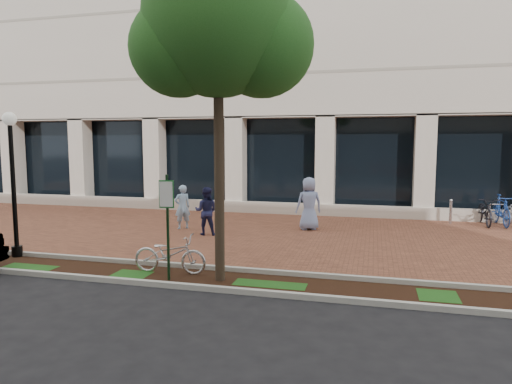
% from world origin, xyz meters
% --- Properties ---
extents(ground, '(120.00, 120.00, 0.00)m').
position_xyz_m(ground, '(0.00, 0.00, 0.00)').
color(ground, black).
rests_on(ground, ground).
extents(brick_plaza, '(40.00, 9.00, 0.01)m').
position_xyz_m(brick_plaza, '(0.00, 0.00, 0.01)').
color(brick_plaza, brown).
rests_on(brick_plaza, ground).
extents(planting_strip, '(40.00, 1.50, 0.01)m').
position_xyz_m(planting_strip, '(0.00, -5.25, 0.01)').
color(planting_strip, black).
rests_on(planting_strip, ground).
extents(curb_plaza_side, '(40.00, 0.12, 0.12)m').
position_xyz_m(curb_plaza_side, '(0.00, -4.50, 0.06)').
color(curb_plaza_side, '#B9B9AF').
rests_on(curb_plaza_side, ground).
extents(curb_street_side, '(40.00, 0.12, 0.12)m').
position_xyz_m(curb_street_side, '(0.00, -6.00, 0.06)').
color(curb_street_side, '#B9B9AF').
rests_on(curb_street_side, ground).
extents(near_office_building, '(40.00, 12.12, 16.00)m').
position_xyz_m(near_office_building, '(0.00, 10.47, 10.05)').
color(near_office_building, beige).
rests_on(near_office_building, ground).
extents(parking_sign, '(0.34, 0.07, 2.40)m').
position_xyz_m(parking_sign, '(-0.40, -5.54, 1.53)').
color(parking_sign, '#133519').
rests_on(parking_sign, ground).
extents(lamppost, '(0.36, 0.36, 3.91)m').
position_xyz_m(lamppost, '(-5.34, -4.60, 2.22)').
color(lamppost, black).
rests_on(lamppost, ground).
extents(street_tree, '(3.88, 3.23, 7.29)m').
position_xyz_m(street_tree, '(0.78, -5.22, 5.47)').
color(street_tree, '#403324').
rests_on(street_tree, ground).
extents(locked_bicycle, '(1.82, 0.69, 0.94)m').
position_xyz_m(locked_bicycle, '(-0.61, -5.00, 0.47)').
color(locked_bicycle, silver).
rests_on(locked_bicycle, ground).
extents(pedestrian_left, '(0.69, 0.67, 1.59)m').
position_xyz_m(pedestrian_left, '(-2.60, 0.28, 0.79)').
color(pedestrian_left, '#97BEE1').
rests_on(pedestrian_left, ground).
extents(pedestrian_mid, '(0.86, 0.71, 1.61)m').
position_xyz_m(pedestrian_mid, '(-1.39, -0.51, 0.81)').
color(pedestrian_mid, '#1B1D44').
rests_on(pedestrian_mid, ground).
extents(pedestrian_right, '(1.09, 0.93, 1.89)m').
position_xyz_m(pedestrian_right, '(1.83, 1.22, 0.94)').
color(pedestrian_right, '#8496C6').
rests_on(pedestrian_right, ground).
extents(bollard, '(0.12, 0.12, 0.96)m').
position_xyz_m(bollard, '(6.91, 3.78, 0.49)').
color(bollard, silver).
rests_on(bollard, ground).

